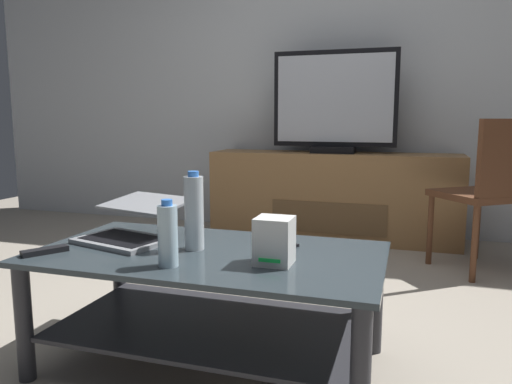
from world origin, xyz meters
TOP-DOWN VIEW (x-y plane):
  - ground_plane at (0.00, 0.00)m, footprint 7.68×7.68m
  - back_wall at (0.00, 2.11)m, footprint 6.40×0.12m
  - coffee_table at (-0.04, -0.34)m, footprint 1.27×0.69m
  - media_cabinet at (0.09, 1.79)m, footprint 1.89×0.42m
  - television at (0.09, 1.77)m, footprint 0.93×0.20m
  - dining_chair at (1.11, 1.19)m, footprint 0.62×0.62m
  - laptop at (-0.40, -0.27)m, footprint 0.43×0.45m
  - router_box at (0.23, -0.42)m, footprint 0.12×0.12m
  - water_bottle_near at (-0.10, -0.55)m, footprint 0.07×0.07m
  - water_bottle_far at (-0.10, -0.33)m, footprint 0.07×0.07m
  - cell_phone at (0.20, -0.22)m, footprint 0.13×0.16m
  - tv_remote at (-0.59, -0.55)m, footprint 0.12×0.16m

SIDE VIEW (x-z plane):
  - ground_plane at x=0.00m, z-range 0.00..0.00m
  - coffee_table at x=-0.04m, z-range 0.09..0.53m
  - media_cabinet at x=0.09m, z-range 0.00..0.67m
  - cell_phone at x=0.20m, z-range 0.45..0.46m
  - tv_remote at x=-0.59m, z-range 0.45..0.47m
  - laptop at x=-0.40m, z-range 0.43..0.59m
  - router_box at x=0.23m, z-range 0.45..0.60m
  - dining_chair at x=1.11m, z-range 0.06..0.99m
  - water_bottle_near at x=-0.10m, z-range 0.44..0.66m
  - water_bottle_far at x=-0.10m, z-range 0.44..0.73m
  - television at x=0.09m, z-range 0.66..1.42m
  - back_wall at x=0.00m, z-range 0.00..2.80m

